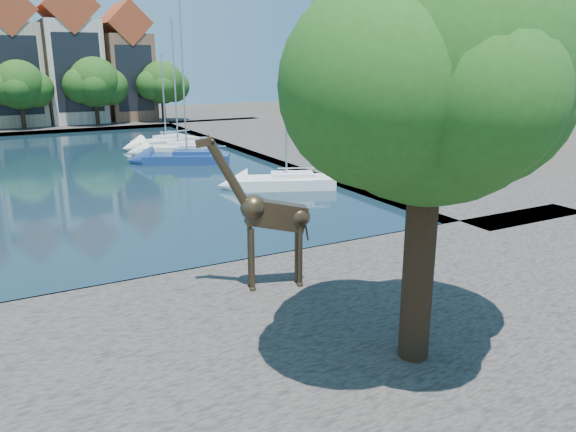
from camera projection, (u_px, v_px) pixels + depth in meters
ground at (71, 303)px, 19.40m from camera, size 160.00×160.00×0.00m
water_basin at (22, 177)px, 39.74m from camera, size 38.00×50.00×0.08m
near_quay at (112, 403)px, 13.39m from camera, size 50.00×14.00×0.50m
far_quay at (3, 127)px, 66.81m from camera, size 60.00×16.00×0.50m
right_quay at (323, 148)px, 51.05m from camera, size 14.00×52.00×0.50m
plane_tree at (435, 81)px, 13.14m from camera, size 8.32×6.40×10.62m
townhouse_east_inner at (13, 62)px, 65.68m from camera, size 5.94×9.18×15.79m
townhouse_east_mid at (71, 58)px, 68.53m from camera, size 6.43×9.18×16.65m
townhouse_east_end at (126, 66)px, 71.76m from camera, size 5.44×9.18×14.43m
far_tree_mid_east at (20, 86)px, 61.77m from camera, size 7.02×5.40×7.52m
far_tree_east at (95, 84)px, 65.39m from camera, size 7.54×5.80×7.84m
far_tree_far_east at (163, 84)px, 69.06m from camera, size 6.76×5.20×7.36m
giraffe_statue at (268, 215)px, 18.89m from camera, size 3.66×1.31×5.28m
sailboat_right_a at (286, 180)px, 36.07m from camera, size 6.51×4.31×9.23m
sailboat_right_b at (187, 156)px, 44.59m from camera, size 7.00×4.90×12.71m
sailboat_right_c at (178, 147)px, 48.80m from camera, size 6.37×3.60×11.26m
sailboat_right_d at (166, 141)px, 52.89m from camera, size 6.54×3.57×8.42m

